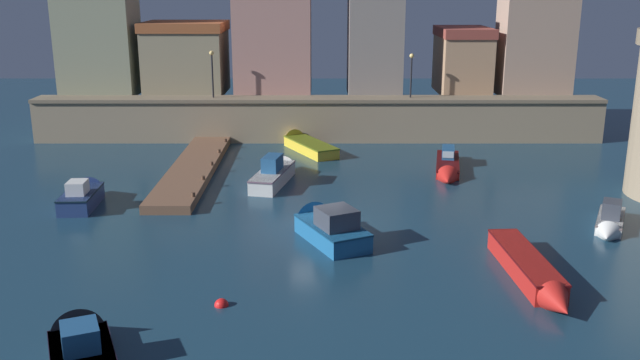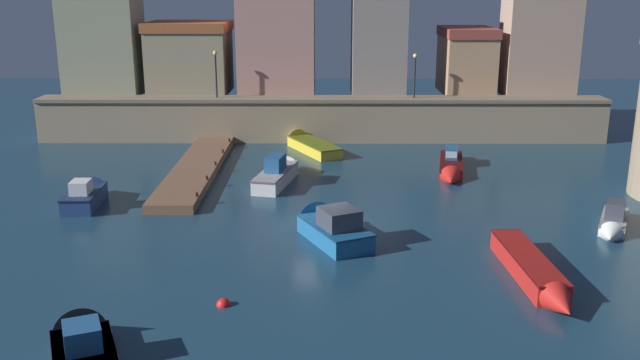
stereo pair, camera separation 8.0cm
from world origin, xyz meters
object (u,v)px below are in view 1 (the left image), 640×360
(moored_boat_4, at_px, (87,194))
(moored_boat_7, at_px, (279,172))
(moored_boat_5, at_px, (307,144))
(moored_boat_6, at_px, (613,223))
(quay_lamp_1, at_px, (414,68))
(moored_boat_3, at_px, (535,272))
(moored_boat_1, at_px, (451,167))
(quay_lamp_0, at_px, (215,66))
(mooring_buoy_1, at_px, (224,305))
(moored_boat_2, at_px, (83,342))
(moored_boat_0, at_px, (328,225))
(mooring_buoy_0, at_px, (160,198))

(moored_boat_4, distance_m, moored_boat_7, 10.65)
(moored_boat_5, relative_size, moored_boat_6, 1.49)
(quay_lamp_1, distance_m, moored_boat_3, 25.39)
(moored_boat_1, relative_size, moored_boat_4, 1.56)
(moored_boat_1, bearing_deg, quay_lamp_0, -109.97)
(moored_boat_3, bearing_deg, mooring_buoy_1, -83.70)
(moored_boat_2, bearing_deg, moored_boat_1, -58.59)
(moored_boat_0, bearing_deg, mooring_buoy_0, 30.36)
(quay_lamp_1, xyz_separation_m, mooring_buoy_1, (-9.99, -26.83, -5.24))
(moored_boat_0, height_order, moored_boat_1, moored_boat_0)
(quay_lamp_0, relative_size, moored_boat_4, 0.75)
(moored_boat_7, distance_m, mooring_buoy_0, 7.07)
(moored_boat_1, height_order, moored_boat_4, moored_boat_4)
(quay_lamp_0, distance_m, mooring_buoy_1, 27.67)
(moored_boat_1, height_order, moored_boat_3, moored_boat_1)
(moored_boat_2, height_order, moored_boat_3, moored_boat_2)
(moored_boat_3, distance_m, mooring_buoy_0, 20.05)
(moored_boat_0, xyz_separation_m, moored_boat_7, (-2.79, 9.30, -0.04))
(moored_boat_5, distance_m, moored_boat_7, 8.07)
(moored_boat_7, bearing_deg, moored_boat_6, -105.42)
(mooring_buoy_1, bearing_deg, moored_boat_1, 57.96)
(moored_boat_3, bearing_deg, mooring_buoy_0, -126.02)
(quay_lamp_0, relative_size, quay_lamp_1, 1.06)
(moored_boat_6, bearing_deg, moored_boat_4, -73.48)
(quay_lamp_1, xyz_separation_m, moored_boat_2, (-13.93, -30.08, -4.90))
(mooring_buoy_0, relative_size, mooring_buoy_1, 0.95)
(moored_boat_7, height_order, mooring_buoy_1, moored_boat_7)
(moored_boat_7, bearing_deg, mooring_buoy_0, 130.48)
(quay_lamp_1, height_order, moored_boat_0, quay_lamp_1)
(moored_boat_2, distance_m, moored_boat_5, 28.08)
(moored_boat_3, relative_size, moored_boat_6, 1.63)
(quay_lamp_0, relative_size, moored_boat_1, 0.48)
(moored_boat_3, relative_size, moored_boat_5, 1.10)
(quay_lamp_1, bearing_deg, moored_boat_4, -141.19)
(moored_boat_6, relative_size, moored_boat_7, 0.69)
(moored_boat_1, height_order, mooring_buoy_1, moored_boat_1)
(moored_boat_6, xyz_separation_m, mooring_buoy_1, (-16.97, -7.83, -0.38))
(moored_boat_2, distance_m, moored_boat_7, 20.02)
(moored_boat_2, height_order, moored_boat_5, moored_boat_2)
(quay_lamp_1, relative_size, moored_boat_2, 0.67)
(mooring_buoy_1, bearing_deg, moored_boat_2, -140.52)
(moored_boat_1, relative_size, mooring_buoy_0, 14.10)
(quay_lamp_0, height_order, moored_boat_2, quay_lamp_0)
(moored_boat_0, relative_size, moored_boat_4, 1.21)
(quay_lamp_0, xyz_separation_m, moored_boat_6, (21.09, -19.00, -4.97))
(moored_boat_1, height_order, mooring_buoy_0, moored_boat_1)
(moored_boat_5, height_order, moored_boat_6, moored_boat_6)
(quay_lamp_0, bearing_deg, moored_boat_7, -64.45)
(quay_lamp_1, relative_size, moored_boat_3, 0.43)
(quay_lamp_0, bearing_deg, moored_boat_0, -68.44)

